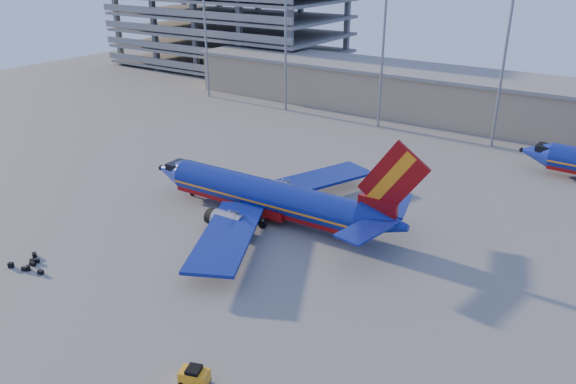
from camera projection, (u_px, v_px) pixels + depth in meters
The scene contains 7 objects.
ground at pixel (240, 231), 62.82m from camera, with size 220.00×220.00×0.00m, color slate.
terminal_building at pixel (485, 100), 100.21m from camera, with size 122.00×16.00×8.50m.
parking_garage at pixel (229, 22), 146.42m from camera, with size 62.00×32.00×21.40m.
light_mast_row at pixel (443, 29), 88.39m from camera, with size 101.60×1.60×28.65m.
aircraft_main at pixel (271, 197), 64.84m from camera, with size 35.91×34.55×12.16m.
baggage_tug at pixel (194, 376), 40.18m from camera, with size 2.40×1.87×1.51m.
luggage_pile at pixel (30, 264), 55.69m from camera, with size 4.14×3.14×0.54m.
Camera 1 is at (35.72, -43.47, 28.79)m, focal length 35.00 mm.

